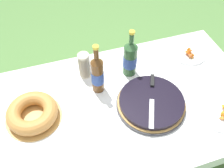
{
  "coord_description": "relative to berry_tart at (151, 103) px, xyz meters",
  "views": [
    {
      "loc": [
        -0.2,
        -0.81,
        1.91
      ],
      "look_at": [
        0.09,
        0.11,
        0.79
      ],
      "focal_mm": 40.0,
      "sensor_mm": 36.0,
      "label": 1
    }
  ],
  "objects": [
    {
      "name": "cider_bottle_green",
      "position": [
        -0.03,
        0.29,
        0.1
      ],
      "size": [
        0.09,
        0.09,
        0.33
      ],
      "color": "#2D562D",
      "rests_on": "tablecloth"
    },
    {
      "name": "snack_plate_near",
      "position": [
        0.35,
        -0.19,
        -0.02
      ],
      "size": [
        0.23,
        0.23,
        0.06
      ],
      "color": "white",
      "rests_on": "tablecloth"
    },
    {
      "name": "garden_table",
      "position": [
        -0.27,
        0.07,
        -0.09
      ],
      "size": [
        1.88,
        0.93,
        0.72
      ],
      "color": "brown",
      "rests_on": "ground_plane"
    },
    {
      "name": "ground_plane",
      "position": [
        -0.27,
        0.07,
        -0.75
      ],
      "size": [
        16.0,
        16.0,
        0.0
      ],
      "primitive_type": "plane",
      "color": "#568442"
    },
    {
      "name": "cup_stack",
      "position": [
        -0.3,
        0.35,
        0.06
      ],
      "size": [
        0.07,
        0.07,
        0.18
      ],
      "color": "beige",
      "rests_on": "tablecloth"
    },
    {
      "name": "tablecloth",
      "position": [
        -0.27,
        0.07,
        -0.04
      ],
      "size": [
        1.89,
        0.94,
        0.1
      ],
      "color": "white",
      "rests_on": "garden_table"
    },
    {
      "name": "serving_knife",
      "position": [
        0.01,
        0.03,
        0.04
      ],
      "size": [
        0.18,
        0.35,
        0.01
      ],
      "rotation": [
        0.0,
        0.0,
        4.28
      ],
      "color": "silver",
      "rests_on": "berry_tart"
    },
    {
      "name": "bundt_cake",
      "position": [
        -0.65,
        0.13,
        0.01
      ],
      "size": [
        0.31,
        0.31,
        0.09
      ],
      "color": "tan",
      "rests_on": "tablecloth"
    },
    {
      "name": "cider_bottle_amber",
      "position": [
        -0.26,
        0.22,
        0.1
      ],
      "size": [
        0.07,
        0.07,
        0.34
      ],
      "color": "brown",
      "rests_on": "tablecloth"
    },
    {
      "name": "berry_tart",
      "position": [
        0.0,
        0.0,
        0.0
      ],
      "size": [
        0.4,
        0.4,
        0.06
      ],
      "color": "#38383D",
      "rests_on": "tablecloth"
    },
    {
      "name": "snack_plate_left",
      "position": [
        0.43,
        0.32,
        -0.02
      ],
      "size": [
        0.24,
        0.24,
        0.06
      ],
      "color": "white",
      "rests_on": "tablecloth"
    }
  ]
}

